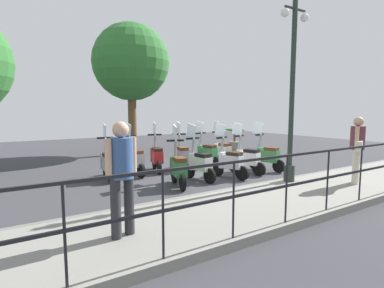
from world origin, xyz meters
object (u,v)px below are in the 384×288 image
Objects in this scene: tree_distant at (131,63)px; scooter_near_3 at (199,163)px; scooter_far_2 at (182,155)px; pedestrian_distant at (122,170)px; potted_palm at (235,142)px; scooter_far_1 at (206,153)px; lamp_post_near at (292,100)px; scooter_far_0 at (222,151)px; scooter_far_5 at (108,162)px; scooter_near_2 at (230,161)px; pedestrian_with_bag at (357,145)px; scooter_near_4 at (178,168)px; scooter_far_3 at (157,156)px; scooter_near_1 at (247,158)px; scooter_far_4 at (134,159)px; scooter_near_0 at (267,156)px.

tree_distant is 3.62× the size of scooter_near_3.
pedestrian_distant is at bearing 154.22° from scooter_far_2.
potted_palm is 0.69× the size of scooter_near_3.
lamp_post_near is at bearing 171.29° from scooter_far_1.
potted_palm is 0.69× the size of scooter_far_0.
scooter_far_0 is (1.63, -2.07, 0.00)m from scooter_near_3.
scooter_far_5 reaches higher than potted_palm.
potted_palm is at bearing -58.53° from scooter_near_2.
lamp_post_near is 2.33m from scooter_near_2.
lamp_post_near is at bearing -124.90° from scooter_far_5.
scooter_near_3 is 2.64m from scooter_far_0.
scooter_near_4 is (2.53, 3.42, -0.60)m from pedestrian_with_bag.
scooter_far_0 is at bearing -80.16° from scooter_far_5.
scooter_far_3 is at bearing 133.19° from pedestrian_distant.
scooter_near_1 and scooter_near_4 have the same top height.
scooter_near_2 is 0.90m from scooter_near_3.
scooter_far_1 is at bearing -34.79° from scooter_near_4.
scooter_far_0 is 2.51m from scooter_far_3.
scooter_near_2 is (1.53, 0.62, -1.65)m from lamp_post_near.
scooter_far_5 is (1.70, 1.24, 0.00)m from scooter_near_4.
scooter_far_4 is at bearing 140.68° from pedestrian_distant.
scooter_far_4 is (1.54, 1.24, 0.00)m from scooter_near_3.
scooter_near_4 is at bearing -175.06° from scooter_far_3.
lamp_post_near reaches higher than scooter_far_1.
scooter_far_2 is (1.72, -1.12, 0.00)m from scooter_near_4.
lamp_post_near is 2.90× the size of scooter_far_5.
pedestrian_distant reaches higher than potted_palm.
pedestrian_distant is 6.76m from scooter_far_0.
scooter_far_1 is 1.00× the size of scooter_far_4.
scooter_near_0 is 4.08m from scooter_far_4.
pedestrian_with_bag is 1.03× the size of scooter_near_1.
lamp_post_near reaches higher than scooter_far_5.
scooter_near_3 is 1.98m from scooter_far_4.
scooter_far_0 is 1.00× the size of scooter_far_4.
scooter_far_1 is at bearing -82.08° from scooter_far_5.
potted_palm is at bearing -61.83° from scooter_far_5.
scooter_near_1 and scooter_near_3 have the same top height.
scooter_far_3 is at bearing 9.94° from pedestrian_with_bag.
tree_distant is 5.67m from scooter_far_0.
pedestrian_with_bag is 2.78m from scooter_near_0.
scooter_near_1 is 1.59m from scooter_far_1.
scooter_far_4 is at bearing 93.32° from scooter_far_0.
pedestrian_with_bag is 3.86m from scooter_near_3.
scooter_far_5 is (1.51, 4.55, 0.00)m from scooter_near_0.
tree_distant is 5.61m from scooter_far_1.
scooter_far_1 is at bearing -6.99° from pedestrian_with_bag.
scooter_far_1 is at bearing 117.90° from pedestrian_distant.
scooter_far_0 and scooter_far_2 have the same top height.
lamp_post_near is 3.20m from scooter_near_4.
scooter_near_1 is at bearing 74.13° from scooter_near_0.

